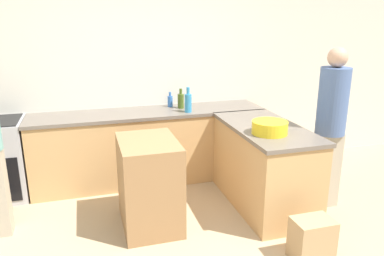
# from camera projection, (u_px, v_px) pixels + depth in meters

# --- Properties ---
(wall_back) EXTENTS (8.00, 0.06, 2.70)m
(wall_back) POSITION_uv_depth(u_px,v_px,m) (143.00, 70.00, 4.68)
(wall_back) COLOR silver
(wall_back) RESTS_ON ground_plane
(counter_back) EXTENTS (2.82, 0.61, 0.89)m
(counter_back) POSITION_uv_depth(u_px,v_px,m) (150.00, 146.00, 4.64)
(counter_back) COLOR tan
(counter_back) RESTS_ON ground_plane
(counter_peninsula) EXTENTS (0.69, 1.40, 0.89)m
(counter_peninsula) POSITION_uv_depth(u_px,v_px,m) (264.00, 165.00, 4.03)
(counter_peninsula) COLOR tan
(counter_peninsula) RESTS_ON ground_plane
(island_table) EXTENTS (0.54, 0.74, 0.87)m
(island_table) POSITION_uv_depth(u_px,v_px,m) (149.00, 184.00, 3.61)
(island_table) COLOR #997047
(island_table) RESTS_ON ground_plane
(mixing_bowl) EXTENTS (0.35, 0.35, 0.13)m
(mixing_bowl) POSITION_uv_depth(u_px,v_px,m) (270.00, 127.00, 3.63)
(mixing_bowl) COLOR yellow
(mixing_bowl) RESTS_ON counter_peninsula
(olive_oil_bottle) EXTENTS (0.08, 0.08, 0.24)m
(olive_oil_bottle) POSITION_uv_depth(u_px,v_px,m) (181.00, 100.00, 4.64)
(olive_oil_bottle) COLOR #475B1E
(olive_oil_bottle) RESTS_ON counter_back
(water_bottle_blue) EXTENTS (0.06, 0.06, 0.19)m
(water_bottle_blue) POSITION_uv_depth(u_px,v_px,m) (170.00, 101.00, 4.72)
(water_bottle_blue) COLOR #386BB7
(water_bottle_blue) RESTS_ON counter_back
(dish_soap_bottle) EXTENTS (0.08, 0.08, 0.30)m
(dish_soap_bottle) POSITION_uv_depth(u_px,v_px,m) (188.00, 102.00, 4.44)
(dish_soap_bottle) COLOR #338CBF
(dish_soap_bottle) RESTS_ON counter_back
(person_at_peninsula) EXTENTS (0.30, 0.30, 1.70)m
(person_at_peninsula) POSITION_uv_depth(u_px,v_px,m) (331.00, 123.00, 3.86)
(person_at_peninsula) COLOR #ADA38E
(person_at_peninsula) RESTS_ON ground_plane
(paper_bag) EXTENTS (0.34, 0.24, 0.37)m
(paper_bag) POSITION_uv_depth(u_px,v_px,m) (312.00, 240.00, 3.14)
(paper_bag) COLOR tan
(paper_bag) RESTS_ON ground_plane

